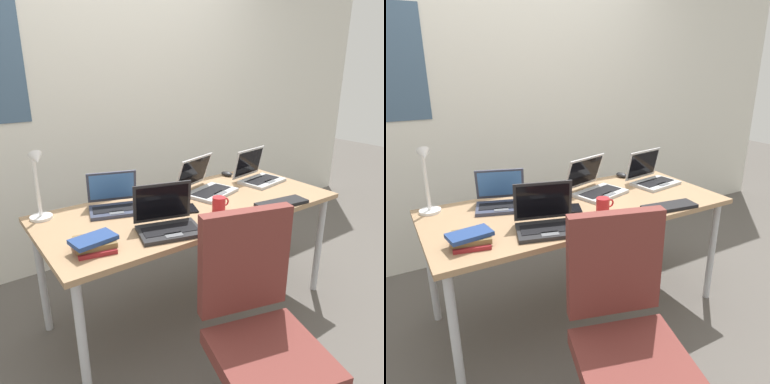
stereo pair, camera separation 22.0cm
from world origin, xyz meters
TOP-DOWN VIEW (x-y plane):
  - ground_plane at (0.00, 0.00)m, footprint 12.00×12.00m
  - wall_back at (-0.00, 1.10)m, footprint 6.00×0.13m
  - desk at (0.00, 0.00)m, footprint 1.80×0.80m
  - desk_lamp at (-0.80, 0.28)m, footprint 0.12×0.18m
  - laptop_far_corner at (0.20, 0.13)m, footprint 0.40×0.38m
  - laptop_back_left at (-0.31, -0.22)m, footprint 0.36×0.32m
  - laptop_back_right at (0.66, 0.10)m, footprint 0.35×0.31m
  - laptop_near_lamp at (-0.42, 0.20)m, footprint 0.35×0.33m
  - external_keyboard at (0.44, -0.32)m, footprint 0.34×0.16m
  - computer_mouse at (0.56, 0.33)m, footprint 0.08×0.11m
  - cell_phone at (-0.05, -0.06)m, footprint 0.11×0.15m
  - book_stack at (-0.69, -0.20)m, footprint 0.22×0.21m
  - coffee_mug at (0.06, -0.18)m, footprint 0.11×0.08m
  - office_chair at (-0.24, -0.83)m, footprint 0.55×0.60m

SIDE VIEW (x-z plane):
  - ground_plane at x=0.00m, z-range 0.00..0.00m
  - office_chair at x=-0.24m, z-range -0.09..0.88m
  - desk at x=0.00m, z-range 0.31..1.05m
  - cell_phone at x=-0.05m, z-range 0.74..0.75m
  - external_keyboard at x=0.44m, z-range 0.74..0.76m
  - computer_mouse at x=0.56m, z-range 0.74..0.77m
  - book_stack at x=-0.69m, z-range 0.74..0.81m
  - laptop_near_lamp at x=-0.42m, z-range 0.68..0.89m
  - coffee_mug at x=0.06m, z-range 0.74..0.83m
  - laptop_back_right at x=0.66m, z-range 0.67..0.90m
  - laptop_far_corner at x=0.20m, z-range 0.67..0.90m
  - laptop_back_left at x=-0.31m, z-range 0.67..0.90m
  - desk_lamp at x=-0.80m, z-range 0.74..1.14m
  - wall_back at x=0.00m, z-range 0.00..2.60m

